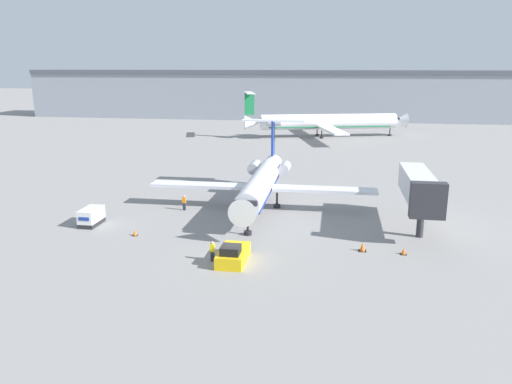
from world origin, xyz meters
The scene contains 12 objects.
ground_plane centered at (0.00, 0.00, 0.00)m, with size 600.00×600.00×0.00m, color gray.
terminal_building centered at (0.00, 120.00, 7.55)m, with size 180.00×16.80×15.05m.
airplane_main centered at (-0.08, 16.81, 3.23)m, with size 26.72×24.77×9.35m.
pushback_tug centered at (-0.05, 0.01, 0.66)m, with size 2.29×4.57×1.79m.
luggage_cart centered at (-17.04, 7.69, 0.91)m, with size 1.67×3.17×1.82m.
worker_near_tug centered at (-1.83, -0.14, 0.95)m, with size 0.40×0.25×1.81m.
worker_by_wing centered at (-8.93, 14.63, 0.95)m, with size 0.40×0.25×1.81m.
traffic_cone_left centered at (-11.14, 5.14, 0.29)m, with size 0.51×0.51×0.62m.
traffic_cone_right centered at (11.14, 4.41, 0.40)m, with size 0.71×0.71×0.83m.
traffic_cone_mid centered at (14.76, 4.15, 0.28)m, with size 0.56×0.56×0.60m.
airplane_parked_far_left centered at (5.55, 79.31, 3.62)m, with size 38.93×33.77×10.51m.
jet_bridge centered at (16.90, 11.74, 4.45)m, with size 3.20×12.44×6.19m.
Camera 1 is at (8.36, -39.54, 16.54)m, focal length 35.00 mm.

